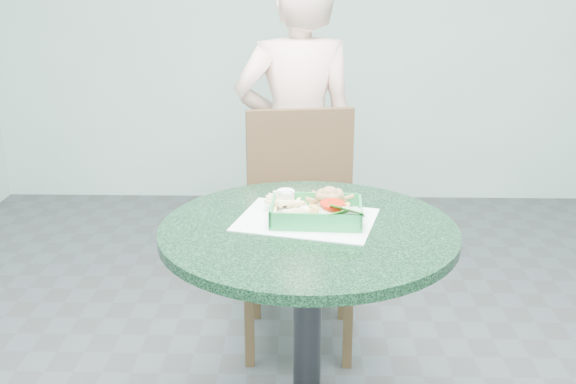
{
  "coord_description": "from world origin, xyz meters",
  "views": [
    {
      "loc": [
        -0.02,
        -1.78,
        1.47
      ],
      "look_at": [
        -0.06,
        0.1,
        0.84
      ],
      "focal_mm": 42.0,
      "sensor_mm": 36.0,
      "label": 1
    }
  ],
  "objects_px": {
    "dining_chair": "(300,212)",
    "sauce_ramekin": "(284,202)",
    "diner_person": "(297,144)",
    "crab_sandwich": "(328,205)",
    "food_basket": "(316,222)",
    "cafe_table": "(308,287)"
  },
  "relations": [
    {
      "from": "crab_sandwich",
      "to": "dining_chair",
      "type": "bearing_deg",
      "value": 97.61
    },
    {
      "from": "dining_chair",
      "to": "sauce_ramekin",
      "type": "distance_m",
      "value": 0.69
    },
    {
      "from": "food_basket",
      "to": "crab_sandwich",
      "type": "height_order",
      "value": "crab_sandwich"
    },
    {
      "from": "diner_person",
      "to": "food_basket",
      "type": "relative_size",
      "value": 5.68
    },
    {
      "from": "food_basket",
      "to": "crab_sandwich",
      "type": "relative_size",
      "value": 2.12
    },
    {
      "from": "crab_sandwich",
      "to": "sauce_ramekin",
      "type": "height_order",
      "value": "crab_sandwich"
    },
    {
      "from": "dining_chair",
      "to": "food_basket",
      "type": "xyz_separation_m",
      "value": [
        0.05,
        -0.71,
        0.23
      ]
    },
    {
      "from": "dining_chair",
      "to": "food_basket",
      "type": "relative_size",
      "value": 3.59
    },
    {
      "from": "cafe_table",
      "to": "crab_sandwich",
      "type": "distance_m",
      "value": 0.25
    },
    {
      "from": "diner_person",
      "to": "sauce_ramekin",
      "type": "relative_size",
      "value": 26.45
    },
    {
      "from": "cafe_table",
      "to": "food_basket",
      "type": "bearing_deg",
      "value": 61.83
    },
    {
      "from": "crab_sandwich",
      "to": "sauce_ramekin",
      "type": "distance_m",
      "value": 0.14
    },
    {
      "from": "diner_person",
      "to": "crab_sandwich",
      "type": "distance_m",
      "value": 0.98
    },
    {
      "from": "diner_person",
      "to": "food_basket",
      "type": "distance_m",
      "value": 1.03
    },
    {
      "from": "cafe_table",
      "to": "dining_chair",
      "type": "xyz_separation_m",
      "value": [
        -0.03,
        0.76,
        -0.05
      ]
    },
    {
      "from": "crab_sandwich",
      "to": "sauce_ramekin",
      "type": "relative_size",
      "value": 2.2
    },
    {
      "from": "dining_chair",
      "to": "sauce_ramekin",
      "type": "xyz_separation_m",
      "value": [
        -0.04,
        -0.63,
        0.27
      ]
    },
    {
      "from": "diner_person",
      "to": "food_basket",
      "type": "height_order",
      "value": "diner_person"
    },
    {
      "from": "dining_chair",
      "to": "crab_sandwich",
      "type": "height_order",
      "value": "dining_chair"
    },
    {
      "from": "cafe_table",
      "to": "food_basket",
      "type": "xyz_separation_m",
      "value": [
        0.02,
        0.04,
        0.19
      ]
    },
    {
      "from": "cafe_table",
      "to": "food_basket",
      "type": "height_order",
      "value": "food_basket"
    },
    {
      "from": "sauce_ramekin",
      "to": "dining_chair",
      "type": "bearing_deg",
      "value": 86.06
    }
  ]
}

